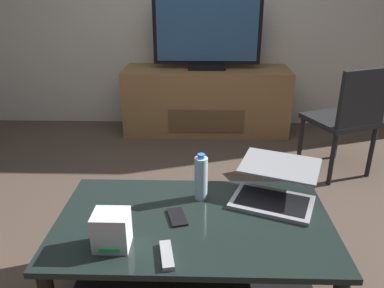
% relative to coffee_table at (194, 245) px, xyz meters
% --- Properties ---
extents(ground_plane, '(7.68, 7.68, 0.00)m').
position_rel_coffee_table_xyz_m(ground_plane, '(-0.04, 0.35, -0.32)').
color(ground_plane, '#4C3D33').
extents(coffee_table, '(1.21, 0.72, 0.46)m').
position_rel_coffee_table_xyz_m(coffee_table, '(0.00, 0.00, 0.00)').
color(coffee_table, black).
rests_on(coffee_table, ground).
extents(media_cabinet, '(1.63, 0.52, 0.65)m').
position_rel_coffee_table_xyz_m(media_cabinet, '(0.07, 2.30, 0.01)').
color(media_cabinet, olive).
rests_on(media_cabinet, ground).
extents(television, '(1.02, 0.20, 0.70)m').
position_rel_coffee_table_xyz_m(television, '(0.07, 2.28, 0.67)').
color(television, black).
rests_on(television, media_cabinet).
extents(dining_chair, '(0.58, 0.58, 0.87)m').
position_rel_coffee_table_xyz_m(dining_chair, '(1.14, 1.35, 0.18)').
color(dining_chair, black).
rests_on(dining_chair, ground).
extents(laptop, '(0.48, 0.49, 0.16)m').
position_rel_coffee_table_xyz_m(laptop, '(0.39, 0.19, 0.20)').
color(laptop, gray).
rests_on(laptop, coffee_table).
extents(router_box, '(0.14, 0.12, 0.15)m').
position_rel_coffee_table_xyz_m(router_box, '(-0.32, -0.19, 0.21)').
color(router_box, silver).
rests_on(router_box, coffee_table).
extents(water_bottle_near, '(0.06, 0.06, 0.23)m').
position_rel_coffee_table_xyz_m(water_bottle_near, '(0.03, 0.18, 0.25)').
color(water_bottle_near, silver).
rests_on(water_bottle_near, coffee_table).
extents(cell_phone, '(0.11, 0.15, 0.01)m').
position_rel_coffee_table_xyz_m(cell_phone, '(-0.07, 0.01, 0.14)').
color(cell_phone, black).
rests_on(cell_phone, coffee_table).
extents(tv_remote, '(0.07, 0.17, 0.02)m').
position_rel_coffee_table_xyz_m(tv_remote, '(-0.10, -0.26, 0.15)').
color(tv_remote, '#99999E').
rests_on(tv_remote, coffee_table).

